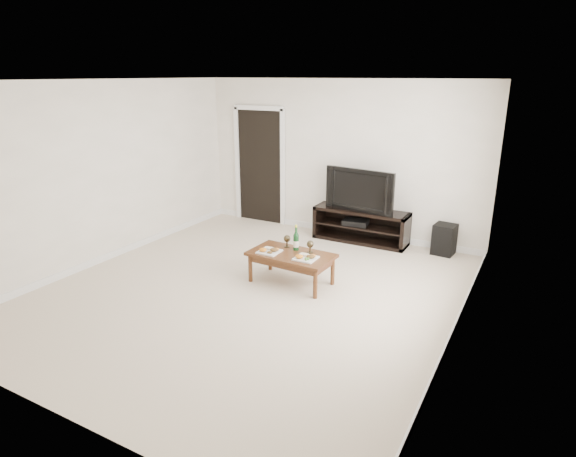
{
  "coord_description": "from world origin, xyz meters",
  "views": [
    {
      "loc": [
        3.13,
        -4.73,
        2.67
      ],
      "look_at": [
        0.2,
        0.62,
        0.7
      ],
      "focal_mm": 30.0,
      "sensor_mm": 36.0,
      "label": 1
    }
  ],
  "objects_px": {
    "media_console": "(361,226)",
    "subwoofer": "(444,239)",
    "coffee_table": "(291,268)",
    "television": "(363,189)"
  },
  "relations": [
    {
      "from": "subwoofer",
      "to": "coffee_table",
      "type": "distance_m",
      "value": 2.61
    },
    {
      "from": "television",
      "to": "subwoofer",
      "type": "distance_m",
      "value": 1.49
    },
    {
      "from": "media_console",
      "to": "subwoofer",
      "type": "bearing_deg",
      "value": 3.08
    },
    {
      "from": "coffee_table",
      "to": "subwoofer",
      "type": "bearing_deg",
      "value": 53.49
    },
    {
      "from": "subwoofer",
      "to": "media_console",
      "type": "bearing_deg",
      "value": -171.53
    },
    {
      "from": "media_console",
      "to": "television",
      "type": "xyz_separation_m",
      "value": [
        0.0,
        0.0,
        0.62
      ]
    },
    {
      "from": "media_console",
      "to": "subwoofer",
      "type": "relative_size",
      "value": 3.3
    },
    {
      "from": "television",
      "to": "subwoofer",
      "type": "bearing_deg",
      "value": 10.83
    },
    {
      "from": "television",
      "to": "subwoofer",
      "type": "relative_size",
      "value": 2.52
    },
    {
      "from": "media_console",
      "to": "television",
      "type": "distance_m",
      "value": 0.62
    }
  ]
}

